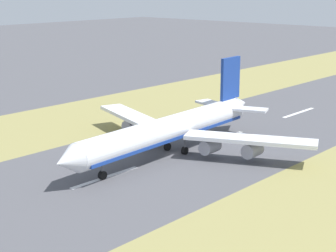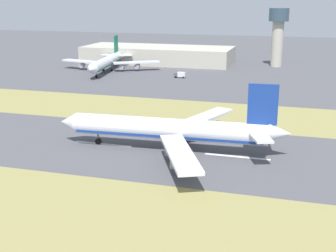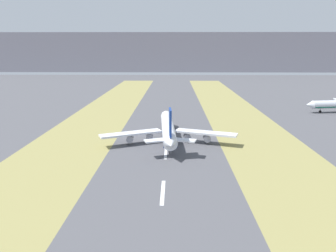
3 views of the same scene
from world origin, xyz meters
name	(u,v)px [view 1 (image 1 of 3)]	position (x,y,z in m)	size (l,w,h in m)	color
ground_plane	(173,155)	(0.00, 0.00, 0.00)	(800.00, 800.00, 0.00)	#4C4C51
grass_median_east	(54,124)	(45.00, 0.00, 0.00)	(40.00, 600.00, 0.01)	olive
centreline_dash_near	(299,113)	(0.00, -58.98, 0.01)	(1.20, 18.00, 0.01)	silver
centreline_dash_mid	(221,138)	(0.00, -18.98, 0.01)	(1.20, 18.00, 0.01)	silver
centreline_dash_far	(105,177)	(0.00, 21.02, 0.01)	(1.20, 18.00, 0.01)	silver
airplane_main_jet	(173,129)	(0.69, -0.88, 6.02)	(64.05, 67.20, 20.20)	silver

